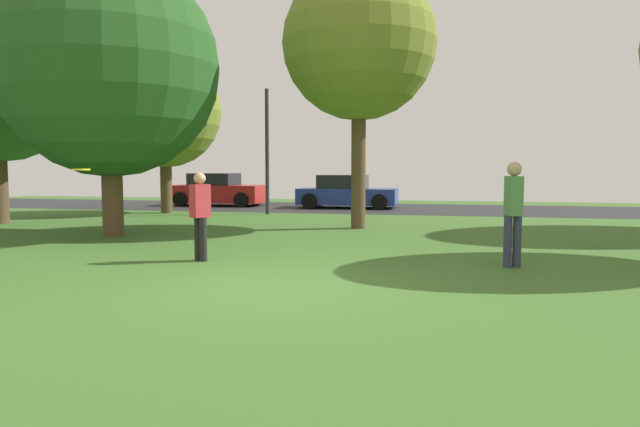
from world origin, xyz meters
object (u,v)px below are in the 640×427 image
(oak_tree_center, at_px, (359,44))
(street_lamp_post, at_px, (267,152))
(frisbee_disc, at_px, (81,169))
(parked_car_red, at_px, (218,191))
(parked_car_blue, at_px, (347,193))
(person_bystander, at_px, (513,209))
(oak_tree_left, at_px, (165,111))
(maple_tree_near, at_px, (109,68))
(person_thrower, at_px, (200,213))

(oak_tree_center, bearing_deg, street_lamp_post, 133.89)
(frisbee_disc, bearing_deg, parked_car_red, 105.50)
(parked_car_red, relative_size, street_lamp_post, 0.89)
(oak_tree_center, xyz_separation_m, parked_car_blue, (-1.68, 7.87, -4.41))
(person_bystander, height_order, frisbee_disc, person_bystander)
(oak_tree_left, bearing_deg, parked_car_red, 86.63)
(parked_car_red, height_order, street_lamp_post, street_lamp_post)
(oak_tree_center, xyz_separation_m, parked_car_red, (-7.54, 8.13, -4.38))
(maple_tree_near, height_order, street_lamp_post, maple_tree_near)
(person_bystander, xyz_separation_m, street_lamp_post, (-7.42, 9.70, 1.26))
(person_thrower, height_order, parked_car_red, person_thrower)
(parked_car_red, relative_size, parked_car_blue, 0.98)
(maple_tree_near, relative_size, parked_car_red, 1.68)
(frisbee_disc, bearing_deg, oak_tree_left, 111.87)
(oak_tree_left, distance_m, parked_car_red, 5.31)
(oak_tree_center, bearing_deg, maple_tree_near, -150.77)
(oak_tree_left, xyz_separation_m, person_thrower, (5.84, -9.93, -2.88))
(parked_car_blue, relative_size, street_lamp_post, 0.91)
(person_thrower, relative_size, parked_car_blue, 0.39)
(maple_tree_near, bearing_deg, person_thrower, -39.23)
(person_thrower, distance_m, parked_car_blue, 13.98)
(oak_tree_left, relative_size, parked_car_blue, 1.43)
(parked_car_red, distance_m, parked_car_blue, 5.87)
(person_thrower, height_order, street_lamp_post, street_lamp_post)
(maple_tree_near, bearing_deg, parked_car_red, 99.78)
(person_bystander, bearing_deg, street_lamp_post, 23.13)
(person_bystander, height_order, street_lamp_post, street_lamp_post)
(oak_tree_left, bearing_deg, street_lamp_post, 4.13)
(person_thrower, bearing_deg, person_bystander, 128.45)
(oak_tree_center, relative_size, street_lamp_post, 1.59)
(maple_tree_near, distance_m, street_lamp_post, 7.64)
(person_bystander, height_order, parked_car_red, person_bystander)
(oak_tree_center, bearing_deg, person_thrower, -107.70)
(street_lamp_post, bearing_deg, parked_car_blue, 58.98)
(person_thrower, xyz_separation_m, street_lamp_post, (-1.99, 10.21, 1.37))
(parked_car_red, xyz_separation_m, street_lamp_post, (3.60, -4.03, 1.59))
(parked_car_blue, bearing_deg, person_thrower, -91.12)
(person_bystander, bearing_deg, parked_car_red, 24.46)
(person_bystander, xyz_separation_m, parked_car_blue, (-5.15, 13.47, -0.36))
(oak_tree_left, height_order, parked_car_blue, oak_tree_left)
(street_lamp_post, bearing_deg, oak_tree_center, -46.11)
(frisbee_disc, relative_size, parked_car_red, 0.08)
(parked_car_red, bearing_deg, parked_car_blue, -2.58)
(oak_tree_left, height_order, street_lamp_post, oak_tree_left)
(street_lamp_post, bearing_deg, person_thrower, -78.96)
(street_lamp_post, bearing_deg, oak_tree_left, -175.87)
(maple_tree_near, bearing_deg, parked_car_blue, 70.39)
(maple_tree_near, relative_size, person_thrower, 4.21)
(parked_car_red, bearing_deg, maple_tree_near, -80.22)
(frisbee_disc, bearing_deg, parked_car_blue, 84.84)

